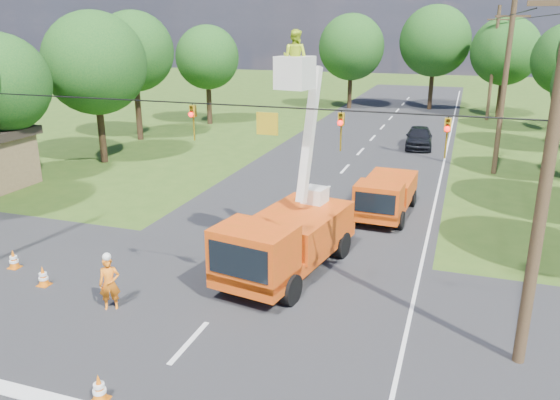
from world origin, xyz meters
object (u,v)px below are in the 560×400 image
(tree_far_c, at_px, (505,51))
(traffic_cone_3, at_px, (343,211))
(bucket_truck, at_px, (287,228))
(traffic_cone_4, at_px, (43,276))
(traffic_cone_6, at_px, (397,185))
(tree_left_f, at_px, (207,58))
(ground_worker, at_px, (110,284))
(pole_right_far, at_px, (493,63))
(traffic_cone_0, at_px, (99,388))
(second_truck, at_px, (386,195))
(tree_left_d, at_px, (95,63))
(tree_left_e, at_px, (134,52))
(distant_car, at_px, (419,137))
(tree_far_b, at_px, (435,41))
(pole_right_near, at_px, (547,172))
(tree_far_a, at_px, (351,47))
(traffic_cone_2, at_px, (291,240))
(traffic_cone_5, at_px, (14,259))
(pole_right_mid, at_px, (504,85))

(tree_far_c, bearing_deg, traffic_cone_3, -103.36)
(bucket_truck, relative_size, traffic_cone_4, 11.58)
(traffic_cone_6, xyz_separation_m, tree_left_f, (-18.35, 15.64, 5.33))
(ground_worker, xyz_separation_m, pole_right_far, (11.66, 41.04, 4.24))
(ground_worker, xyz_separation_m, traffic_cone_3, (4.92, 10.44, -0.51))
(traffic_cone_0, distance_m, traffic_cone_4, 6.97)
(second_truck, relative_size, traffic_cone_0, 7.62)
(tree_left_d, height_order, tree_left_e, tree_left_e)
(pole_right_far, distance_m, tree_left_d, 34.33)
(traffic_cone_0, bearing_deg, distant_car, 81.72)
(ground_worker, height_order, tree_far_b, tree_far_b)
(pole_right_near, relative_size, tree_left_f, 1.19)
(bucket_truck, bearing_deg, tree_far_a, 108.71)
(traffic_cone_3, distance_m, traffic_cone_6, 5.28)
(traffic_cone_2, bearing_deg, tree_far_a, 98.47)
(tree_left_f, xyz_separation_m, tree_far_b, (17.80, 15.00, 1.12))
(second_truck, relative_size, traffic_cone_3, 7.62)
(traffic_cone_5, distance_m, tree_left_d, 17.15)
(ground_worker, bearing_deg, second_truck, 29.29)
(pole_right_mid, bearing_deg, tree_left_f, 156.77)
(tree_far_a, bearing_deg, pole_right_far, -12.53)
(traffic_cone_3, xyz_separation_m, tree_left_e, (-18.56, 12.60, 6.13))
(bucket_truck, height_order, tree_far_a, tree_far_a)
(traffic_cone_0, xyz_separation_m, tree_left_e, (-15.98, 26.82, 6.13))
(pole_right_far, bearing_deg, ground_worker, -105.86)
(traffic_cone_2, bearing_deg, pole_right_mid, 61.73)
(traffic_cone_2, distance_m, pole_right_mid, 17.32)
(traffic_cone_5, bearing_deg, tree_left_d, 114.78)
(distant_car, height_order, traffic_cone_2, distant_car)
(ground_worker, distance_m, traffic_cone_2, 7.42)
(distant_car, xyz_separation_m, tree_left_f, (-18.43, 4.21, 4.92))
(traffic_cone_4, xyz_separation_m, tree_far_c, (15.74, 42.45, 5.70))
(traffic_cone_4, xyz_separation_m, traffic_cone_5, (-1.98, 0.78, 0.00))
(second_truck, xyz_separation_m, tree_far_a, (-8.53, 32.72, 5.15))
(ground_worker, bearing_deg, tree_left_d, 96.34)
(pole_right_mid, distance_m, tree_left_f, 25.36)
(traffic_cone_3, distance_m, tree_far_c, 33.99)
(tree_far_c, bearing_deg, traffic_cone_2, -103.63)
(traffic_cone_6, bearing_deg, tree_far_c, 77.85)
(second_truck, relative_size, tree_far_a, 0.57)
(pole_right_far, bearing_deg, traffic_cone_3, -102.43)
(tree_far_a, height_order, tree_far_b, tree_far_b)
(traffic_cone_6, bearing_deg, traffic_cone_0, -102.84)
(traffic_cone_2, bearing_deg, tree_far_b, 86.55)
(distant_car, bearing_deg, traffic_cone_0, -102.26)
(tree_left_e, bearing_deg, pole_right_mid, -4.52)
(bucket_truck, distance_m, traffic_cone_6, 11.61)
(traffic_cone_0, distance_m, traffic_cone_6, 19.67)
(bucket_truck, height_order, tree_left_e, tree_left_e)
(traffic_cone_0, relative_size, traffic_cone_5, 1.00)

